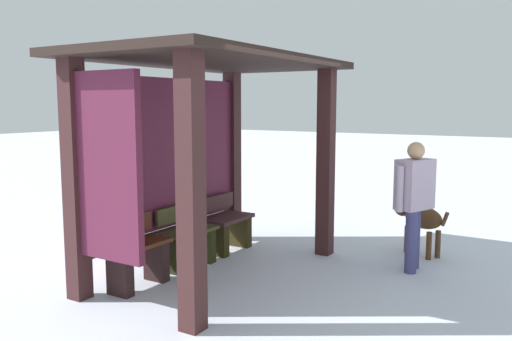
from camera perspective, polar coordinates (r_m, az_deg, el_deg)
name	(u,v)px	position (r m, az deg, el deg)	size (l,w,h in m)	color
ground_plane	(218,273)	(6.38, -4.16, -11.05)	(60.00, 60.00, 0.00)	silver
bus_shelter	(195,123)	(6.11, -6.67, 5.18)	(3.34, 2.01, 2.54)	#3A1E1F
bench_left_inside	(137,257)	(5.95, -12.78, -9.19)	(0.76, 0.34, 0.78)	#502615
bench_center_inside	(187,242)	(6.57, -7.50, -7.70)	(0.76, 0.41, 0.75)	#443F22
bench_right_inside	(227,227)	(7.23, -3.18, -6.19)	(0.76, 0.40, 0.76)	#432628
person_walking	(414,196)	(6.53, 16.84, -2.67)	(0.64, 0.41, 1.56)	#BCA4BF
dog	(420,218)	(7.35, 17.37, -4.98)	(0.57, 0.82, 0.69)	#52361E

